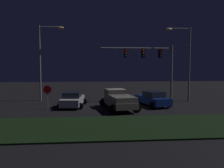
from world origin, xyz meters
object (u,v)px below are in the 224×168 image
Objects in this scene: pickup_truck at (118,99)px; stop_sign at (47,93)px; street_lamp_left at (45,54)px; car_sedan_far at (153,99)px; car_sedan at (73,100)px; street_lamp_right at (185,55)px; traffic_signal_gantry at (151,59)px.

stop_sign is at bearing 75.12° from pickup_truck.
car_sedan_far is at bearing -22.49° from street_lamp_left.
car_sedan is 0.96× the size of car_sedan_far.
pickup_truck reaches higher than car_sedan.
street_lamp_left reaches higher than pickup_truck.
car_sedan_far is 6.98m from street_lamp_right.
street_lamp_left is (-7.94, 6.25, 4.51)m from pickup_truck.
car_sedan_far is 0.54× the size of street_lamp_left.
street_lamp_left reaches higher than car_sedan.
street_lamp_right is at bearing 14.01° from stop_sign.
traffic_signal_gantry is 0.95× the size of street_lamp_left.
pickup_truck is 0.64× the size of street_lamp_left.
car_sedan is 2.04× the size of stop_sign.
street_lamp_left is at bearing 42.24° from car_sedan.
pickup_truck is 6.68m from stop_sign.
car_sedan is at bearing 73.66° from car_sedan_far.
street_lamp_right is (3.83, -0.30, 0.44)m from traffic_signal_gantry.
car_sedan_far is 10.43m from stop_sign.
pickup_truck is at bearing -104.69° from car_sedan.
car_sedan_far is 5.25m from traffic_signal_gantry.
car_sedan is 10.09m from traffic_signal_gantry.
pickup_truck is 2.54× the size of stop_sign.
street_lamp_left is at bearing 41.92° from pickup_truck.
street_lamp_left reaches higher than stop_sign.
stop_sign is (-10.94, -3.98, -3.34)m from traffic_signal_gantry.
pickup_truck is 1.20× the size of car_sedan_far.
street_lamp_left is 16.21m from street_lamp_right.
stop_sign reaches higher than pickup_truck.
street_lamp_right is (8.15, 4.27, 4.34)m from pickup_truck.
traffic_signal_gantry is 3.87m from street_lamp_right.
street_lamp_left is 1.04× the size of street_lamp_right.
stop_sign reaches higher than car_sedan_far.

